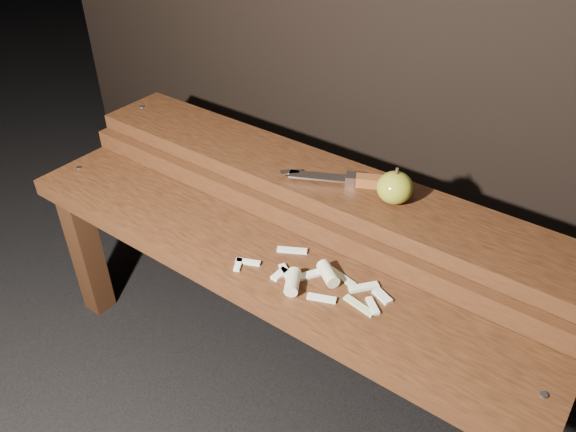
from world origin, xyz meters
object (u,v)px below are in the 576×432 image
Objects in this scene: bench_front_tier at (253,282)px; bench_rear_tier at (316,207)px; apple at (395,188)px; knife at (365,181)px.

bench_front_tier is 1.00× the size of bench_rear_tier.
apple is at bearing 51.96° from bench_front_tier.
apple is 0.30× the size of knife.
bench_rear_tier is 0.22m from apple.
bench_front_tier is 0.31m from knife.
bench_front_tier is 0.23m from bench_rear_tier.
apple reaches higher than knife.
bench_rear_tier is at bearing 90.00° from bench_front_tier.
bench_rear_tier is at bearing -178.63° from apple.
bench_front_tier is at bearing -128.04° from apple.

